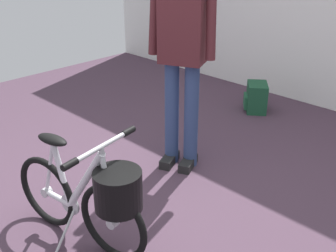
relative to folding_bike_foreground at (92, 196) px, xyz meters
name	(u,v)px	position (x,y,z in m)	size (l,w,h in m)	color
ground_plane	(159,206)	(-0.03, 0.55, -0.36)	(6.60, 6.60, 0.00)	#473342
folding_bike_foreground	(92,196)	(0.00, 0.00, 0.00)	(1.01, 0.53, 0.73)	black
visitor_near_wall	(182,40)	(-0.33, 1.09, 0.65)	(0.49, 0.36, 1.74)	navy
backpack_on_floor	(256,97)	(-0.51, 2.45, -0.21)	(0.33, 0.34, 0.30)	#19472D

